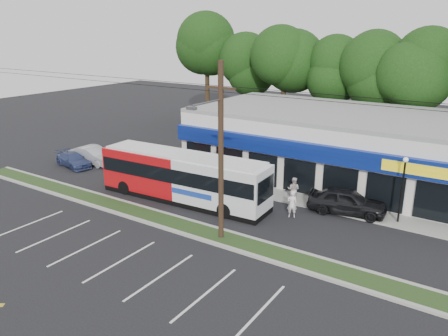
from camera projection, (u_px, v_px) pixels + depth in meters
ground at (170, 232)px, 25.88m from camera, size 120.00×120.00×0.00m
grass_strip at (180, 225)px, 26.66m from camera, size 40.00×1.60×0.12m
curb_south at (171, 230)px, 25.98m from camera, size 40.00×0.25×0.14m
curb_north at (189, 220)px, 27.34m from camera, size 40.00×0.25×0.14m
sidewalk at (309, 201)px, 30.41m from camera, size 32.00×2.20×0.10m
strip_mall at (350, 145)px, 34.87m from camera, size 25.00×12.55×5.30m
utility_pole at (218, 147)px, 23.51m from camera, size 50.00×2.77×10.00m
lamp_post at (403, 182)px, 26.32m from camera, size 0.30×0.30×4.25m
tree_line at (374, 63)px, 41.96m from camera, size 46.76×6.76×11.83m
metrobus at (183, 176)px, 30.24m from camera, size 12.75×3.31×3.40m
car_dark at (347, 201)px, 28.29m from camera, size 5.25×2.81×1.70m
car_silver at (93, 155)px, 38.98m from camera, size 4.74×1.69×1.56m
car_blue at (73, 160)px, 38.24m from camera, size 4.40×2.47×1.21m
pedestrian_a at (292, 204)px, 27.72m from camera, size 0.77×0.67×1.78m
pedestrian_b at (293, 190)px, 30.27m from camera, size 0.97×0.82×1.78m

